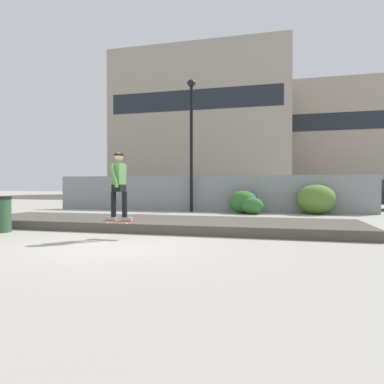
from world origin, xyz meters
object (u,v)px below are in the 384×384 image
street_lamp (191,130)px  parked_car_far (379,194)px  skater (119,182)px  shrub_left (243,202)px  parked_car_mid (258,194)px  shrub_right (316,199)px  skateboard (119,221)px  parked_car_near (160,193)px  shrub_center (253,206)px  trash_bin (0,214)px

street_lamp → parked_car_far: 11.06m
street_lamp → skater: bearing=-88.0°
street_lamp → shrub_left: 4.51m
parked_car_mid → parked_car_far: size_ratio=1.01×
parked_car_mid → shrub_left: size_ratio=3.23×
shrub_left → shrub_right: shrub_right is taller
skater → parked_car_far: 15.90m
parked_car_mid → shrub_right: 4.61m
skateboard → parked_car_near: (-3.38, 12.73, 0.40)m
shrub_left → shrub_center: (0.49, -0.51, -0.15)m
parked_car_near → shrub_center: (6.20, -4.72, -0.45)m
parked_car_far → shrub_left: parked_car_far is taller
parked_car_mid → shrub_center: size_ratio=4.46×
skateboard → shrub_left: size_ratio=0.58×
shrub_center → street_lamp: bearing=166.0°
parked_car_mid → trash_bin: 13.89m
skater → parked_car_near: skater is taller
shrub_center → parked_car_mid: bearing=89.1°
parked_car_far → trash_bin: 18.26m
parked_car_near → shrub_right: size_ratio=2.50×
parked_car_mid → trash_bin: (-6.72, -12.15, -0.32)m
street_lamp → parked_car_far: size_ratio=1.50×
skateboard → shrub_right: size_ratio=0.45×
shrub_left → shrub_center: bearing=-46.5°
parked_car_far → shrub_center: size_ratio=4.42×
skater → trash_bin: bearing=176.4°
street_lamp → shrub_center: size_ratio=6.61×
skateboard → street_lamp: (-0.31, 8.80, 3.74)m
street_lamp → shrub_right: (6.00, -0.06, -3.49)m
parked_car_mid → parked_car_far: same height
skateboard → parked_car_far: parked_car_far is taller
parked_car_near → shrub_center: bearing=-37.2°
skateboard → parked_car_near: 13.18m
parked_car_far → shrub_left: 8.29m
skateboard → shrub_center: 8.50m
skateboard → shrub_center: (2.83, 8.02, -0.05)m
street_lamp → trash_bin: (-3.52, -8.56, -3.66)m
skater → parked_car_near: size_ratio=0.38×
parked_car_far → shrub_left: bearing=-149.2°
skater → shrub_left: skater is taller
shrub_left → shrub_center: 0.72m
parked_car_near → shrub_right: parked_car_near is taller
skater → street_lamp: 9.22m
parked_car_near → shrub_left: parked_car_near is taller
street_lamp → shrub_center: bearing=-14.0°
parked_car_near → shrub_right: 9.92m
skater → shrub_left: (2.34, 8.53, -0.88)m
street_lamp → shrub_center: street_lamp is taller
street_lamp → trash_bin: bearing=-112.4°
street_lamp → trash_bin: street_lamp is taller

